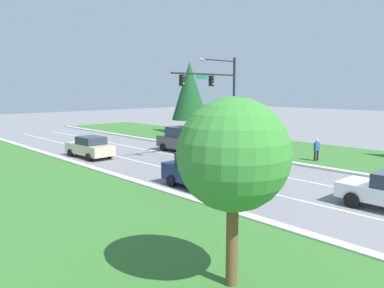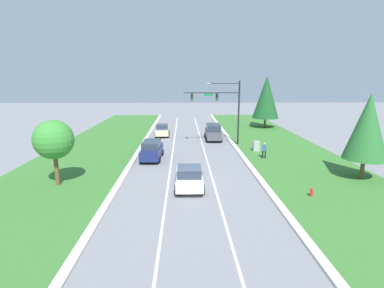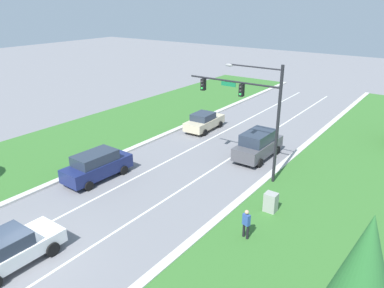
% 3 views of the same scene
% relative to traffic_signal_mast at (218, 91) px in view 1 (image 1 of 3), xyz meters
% --- Properties ---
extents(curb_strip_left, '(0.50, 90.00, 0.15)m').
position_rel_traffic_signal_mast_xyz_m(curb_strip_left, '(-9.92, -14.36, -5.12)').
color(curb_strip_left, beige).
rests_on(curb_strip_left, ground_plane).
extents(lane_stripe_inner_left, '(0.14, 81.00, 0.01)m').
position_rel_traffic_signal_mast_xyz_m(lane_stripe_inner_left, '(-6.07, -14.36, -5.19)').
color(lane_stripe_inner_left, white).
rests_on(lane_stripe_inner_left, ground_plane).
extents(traffic_signal_mast, '(6.82, 0.41, 7.84)m').
position_rel_traffic_signal_mast_xyz_m(traffic_signal_mast, '(0.00, 0.00, 0.00)').
color(traffic_signal_mast, black).
rests_on(traffic_signal_mast, ground_plane).
extents(navy_suv, '(2.19, 4.92, 1.91)m').
position_rel_traffic_signal_mast_xyz_m(navy_suv, '(-8.09, -6.45, -4.21)').
color(navy_suv, navy).
rests_on(navy_suv, ground_plane).
extents(graphite_suv, '(2.19, 4.94, 2.13)m').
position_rel_traffic_signal_mast_xyz_m(graphite_suv, '(-0.84, 3.21, -4.12)').
color(graphite_suv, '#4C4C51').
rests_on(graphite_suv, ground_plane).
extents(champagne_sedan, '(2.14, 4.63, 1.67)m').
position_rel_traffic_signal_mast_xyz_m(champagne_sedan, '(-7.88, 6.28, -4.36)').
color(champagne_sedan, beige).
rests_on(champagne_sedan, ground_plane).
extents(utility_cabinet, '(0.70, 0.60, 1.22)m').
position_rel_traffic_signal_mast_xyz_m(utility_cabinet, '(3.36, -3.59, -4.58)').
color(utility_cabinet, '#9E9E99').
rests_on(utility_cabinet, ground_plane).
extents(pedestrian, '(0.43, 0.32, 1.69)m').
position_rel_traffic_signal_mast_xyz_m(pedestrian, '(3.43, -6.72, -4.25)').
color(pedestrian, black).
rests_on(pedestrian, ground_plane).
extents(conifer_near_right_tree, '(4.30, 4.30, 8.55)m').
position_rel_traffic_signal_mast_xyz_m(conifer_near_right_tree, '(8.75, 12.76, -0.09)').
color(conifer_near_right_tree, brown).
rests_on(conifer_near_right_tree, ground_plane).
extents(oak_near_left_tree, '(2.96, 2.96, 5.12)m').
position_rel_traffic_signal_mast_xyz_m(oak_near_left_tree, '(-14.56, -14.08, -1.57)').
color(oak_near_left_tree, brown).
rests_on(oak_near_left_tree, ground_plane).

